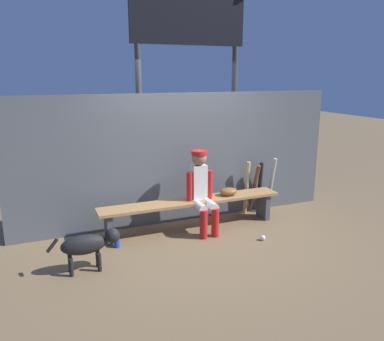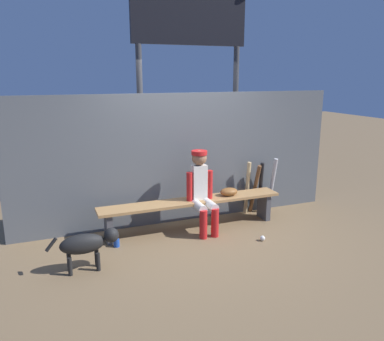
{
  "view_description": "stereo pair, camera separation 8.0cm",
  "coord_description": "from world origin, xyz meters",
  "px_view_note": "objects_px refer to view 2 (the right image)",
  "views": [
    {
      "loc": [
        -2.06,
        -5.07,
        2.26
      ],
      "look_at": [
        0.0,
        0.0,
        0.91
      ],
      "focal_mm": 36.26,
      "sensor_mm": 36.0,
      "label": 1
    },
    {
      "loc": [
        -1.99,
        -5.1,
        2.26
      ],
      "look_at": [
        0.0,
        0.0,
        0.91
      ],
      "focal_mm": 36.26,
      "sensor_mm": 36.0,
      "label": 2
    }
  ],
  "objects_px": {
    "dugout_bench": "(192,206)",
    "bat_wood_natural": "(247,188)",
    "cup_on_ground": "(117,243)",
    "scoreboard": "(193,43)",
    "player_seated": "(202,189)",
    "dog": "(87,244)",
    "cup_on_bench": "(210,193)",
    "bat_wood_dark": "(255,189)",
    "baseball": "(262,238)",
    "bat_aluminum_black": "(260,188)",
    "baseball_glove": "(229,192)",
    "bat_aluminum_silver": "(272,185)"
  },
  "relations": [
    {
      "from": "dugout_bench",
      "to": "bat_aluminum_black",
      "type": "xyz_separation_m",
      "value": [
        1.33,
        0.26,
        0.07
      ]
    },
    {
      "from": "cup_on_ground",
      "to": "dog",
      "type": "height_order",
      "value": "dog"
    },
    {
      "from": "dugout_bench",
      "to": "bat_aluminum_black",
      "type": "distance_m",
      "value": 1.36
    },
    {
      "from": "dog",
      "to": "cup_on_ground",
      "type": "bearing_deg",
      "value": 50.5
    },
    {
      "from": "dugout_bench",
      "to": "bat_aluminum_black",
      "type": "bearing_deg",
      "value": 11.16
    },
    {
      "from": "player_seated",
      "to": "bat_wood_dark",
      "type": "bearing_deg",
      "value": 18.54
    },
    {
      "from": "dog",
      "to": "bat_aluminum_black",
      "type": "bearing_deg",
      "value": 18.7
    },
    {
      "from": "bat_wood_natural",
      "to": "bat_aluminum_black",
      "type": "distance_m",
      "value": 0.24
    },
    {
      "from": "baseball_glove",
      "to": "scoreboard",
      "type": "xyz_separation_m",
      "value": [
        -0.1,
        1.25,
        2.27
      ]
    },
    {
      "from": "bat_aluminum_black",
      "to": "scoreboard",
      "type": "distance_m",
      "value": 2.68
    },
    {
      "from": "bat_aluminum_silver",
      "to": "cup_on_bench",
      "type": "distance_m",
      "value": 1.24
    },
    {
      "from": "player_seated",
      "to": "bat_wood_natural",
      "type": "xyz_separation_m",
      "value": [
        0.97,
        0.39,
        -0.2
      ]
    },
    {
      "from": "cup_on_bench",
      "to": "scoreboard",
      "type": "distance_m",
      "value": 2.57
    },
    {
      "from": "bat_aluminum_silver",
      "to": "scoreboard",
      "type": "relative_size",
      "value": 0.24
    },
    {
      "from": "bat_aluminum_black",
      "to": "cup_on_ground",
      "type": "bearing_deg",
      "value": -169.26
    },
    {
      "from": "cup_on_ground",
      "to": "scoreboard",
      "type": "bearing_deg",
      "value": 40.94
    },
    {
      "from": "player_seated",
      "to": "bat_wood_natural",
      "type": "bearing_deg",
      "value": 21.65
    },
    {
      "from": "bat_wood_dark",
      "to": "player_seated",
      "type": "bearing_deg",
      "value": -161.46
    },
    {
      "from": "dugout_bench",
      "to": "cup_on_ground",
      "type": "distance_m",
      "value": 1.24
    },
    {
      "from": "scoreboard",
      "to": "cup_on_ground",
      "type": "bearing_deg",
      "value": -139.06
    },
    {
      "from": "bat_wood_dark",
      "to": "baseball",
      "type": "bearing_deg",
      "value": -114.0
    },
    {
      "from": "bat_aluminum_black",
      "to": "dog",
      "type": "height_order",
      "value": "bat_aluminum_black"
    },
    {
      "from": "baseball_glove",
      "to": "scoreboard",
      "type": "height_order",
      "value": "scoreboard"
    },
    {
      "from": "bat_aluminum_black",
      "to": "cup_on_ground",
      "type": "distance_m",
      "value": 2.58
    },
    {
      "from": "bat_aluminum_black",
      "to": "bat_wood_dark",
      "type": "bearing_deg",
      "value": -179.65
    },
    {
      "from": "bat_aluminum_silver",
      "to": "dog",
      "type": "relative_size",
      "value": 1.1
    },
    {
      "from": "cup_on_ground",
      "to": "cup_on_bench",
      "type": "distance_m",
      "value": 1.58
    },
    {
      "from": "bat_wood_natural",
      "to": "bat_aluminum_black",
      "type": "relative_size",
      "value": 1.03
    },
    {
      "from": "dog",
      "to": "cup_on_bench",
      "type": "bearing_deg",
      "value": 22.38
    },
    {
      "from": "baseball_glove",
      "to": "cup_on_bench",
      "type": "distance_m",
      "value": 0.3
    },
    {
      "from": "bat_aluminum_silver",
      "to": "scoreboard",
      "type": "xyz_separation_m",
      "value": [
        -1.03,
        1.0,
        2.32
      ]
    },
    {
      "from": "dugout_bench",
      "to": "baseball",
      "type": "relative_size",
      "value": 37.67
    },
    {
      "from": "baseball_glove",
      "to": "cup_on_ground",
      "type": "height_order",
      "value": "baseball_glove"
    },
    {
      "from": "baseball_glove",
      "to": "bat_wood_dark",
      "type": "relative_size",
      "value": 0.33
    },
    {
      "from": "bat_wood_natural",
      "to": "bat_wood_dark",
      "type": "relative_size",
      "value": 1.05
    },
    {
      "from": "dugout_bench",
      "to": "cup_on_ground",
      "type": "xyz_separation_m",
      "value": [
        -1.18,
        -0.21,
        -0.31
      ]
    },
    {
      "from": "baseball",
      "to": "player_seated",
      "type": "bearing_deg",
      "value": 134.84
    },
    {
      "from": "dugout_bench",
      "to": "cup_on_bench",
      "type": "relative_size",
      "value": 25.34
    },
    {
      "from": "cup_on_ground",
      "to": "baseball_glove",
      "type": "bearing_deg",
      "value": 6.8
    },
    {
      "from": "bat_wood_natural",
      "to": "bat_aluminum_black",
      "type": "xyz_separation_m",
      "value": [
        0.24,
        -0.01,
        -0.01
      ]
    },
    {
      "from": "player_seated",
      "to": "baseball_glove",
      "type": "height_order",
      "value": "player_seated"
    },
    {
      "from": "dugout_bench",
      "to": "dog",
      "type": "distance_m",
      "value": 1.76
    },
    {
      "from": "dugout_bench",
      "to": "bat_wood_natural",
      "type": "relative_size",
      "value": 3.13
    },
    {
      "from": "player_seated",
      "to": "dog",
      "type": "distance_m",
      "value": 1.85
    },
    {
      "from": "cup_on_bench",
      "to": "scoreboard",
      "type": "xyz_separation_m",
      "value": [
        0.19,
        1.19,
        2.28
      ]
    },
    {
      "from": "bat_wood_dark",
      "to": "cup_on_ground",
      "type": "relative_size",
      "value": 7.75
    },
    {
      "from": "dugout_bench",
      "to": "scoreboard",
      "type": "height_order",
      "value": "scoreboard"
    },
    {
      "from": "cup_on_ground",
      "to": "bat_wood_natural",
      "type": "bearing_deg",
      "value": 12.21
    },
    {
      "from": "cup_on_bench",
      "to": "dog",
      "type": "distance_m",
      "value": 2.08
    },
    {
      "from": "bat_aluminum_silver",
      "to": "cup_on_bench",
      "type": "relative_size",
      "value": 8.45
    }
  ]
}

